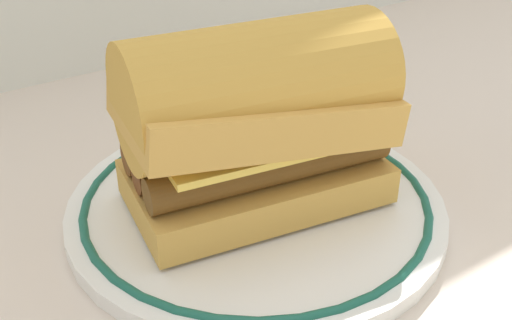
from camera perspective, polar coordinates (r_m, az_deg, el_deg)
The scene contains 3 objects.
ground_plane at distance 0.48m, azimuth 0.68°, elevation -3.22°, with size 1.50×1.50×0.00m, color beige.
plate at distance 0.46m, azimuth 0.00°, elevation -4.04°, with size 0.27×0.27×0.01m.
sausage_sandwich at distance 0.42m, azimuth 0.00°, elevation 3.91°, with size 0.19×0.13×0.13m.
Camera 1 is at (-0.23, -0.33, 0.26)m, focal length 44.20 mm.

